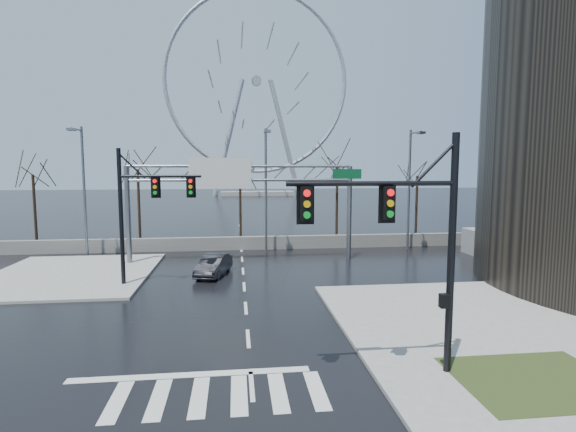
{
  "coord_description": "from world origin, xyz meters",
  "views": [
    {
      "loc": [
        -0.43,
        -17.61,
        6.89
      ],
      "look_at": [
        2.69,
        9.02,
        4.0
      ],
      "focal_mm": 28.0,
      "sensor_mm": 36.0,
      "label": 1
    }
  ],
  "objects": [
    {
      "name": "sign_gantry",
      "position": [
        -0.38,
        14.96,
        5.18
      ],
      "size": [
        16.36,
        0.4,
        7.6
      ],
      "color": "slate",
      "rests_on": "ground"
    },
    {
      "name": "sidewalk_far",
      "position": [
        -11.0,
        12.0,
        0.07
      ],
      "size": [
        10.0,
        12.0,
        0.15
      ],
      "primitive_type": "cube",
      "color": "gray",
      "rests_on": "ground"
    },
    {
      "name": "ferris_wheel",
      "position": [
        5.0,
        95.0,
        26.13
      ],
      "size": [
        45.0,
        6.0,
        50.91
      ],
      "color": "gray",
      "rests_on": "ground"
    },
    {
      "name": "sidewalk_right_ext",
      "position": [
        10.0,
        2.0,
        0.07
      ],
      "size": [
        12.0,
        10.0,
        0.15
      ],
      "primitive_type": "cube",
      "color": "gray",
      "rests_on": "ground"
    },
    {
      "name": "tree_far_left",
      "position": [
        -18.0,
        24.0,
        5.57
      ],
      "size": [
        3.5,
        3.5,
        7.0
      ],
      "color": "black",
      "rests_on": "ground"
    },
    {
      "name": "tree_center",
      "position": [
        0.0,
        24.5,
        5.17
      ],
      "size": [
        3.25,
        3.25,
        6.5
      ],
      "color": "black",
      "rests_on": "ground"
    },
    {
      "name": "car",
      "position": [
        -1.89,
        11.07,
        0.66
      ],
      "size": [
        2.43,
        4.24,
        1.32
      ],
      "primitive_type": "imported",
      "rotation": [
        0.0,
        0.0,
        -0.27
      ],
      "color": "black",
      "rests_on": "ground"
    },
    {
      "name": "tree_far_right",
      "position": [
        17.0,
        24.0,
        5.41
      ],
      "size": [
        3.4,
        3.4,
        6.8
      ],
      "color": "black",
      "rests_on": "ground"
    },
    {
      "name": "tree_left",
      "position": [
        -9.0,
        23.5,
        5.98
      ],
      "size": [
        3.75,
        3.75,
        7.5
      ],
      "color": "black",
      "rests_on": "ground"
    },
    {
      "name": "signal_mast_far",
      "position": [
        -5.87,
        8.96,
        4.83
      ],
      "size": [
        4.72,
        0.41,
        8.0
      ],
      "color": "black",
      "rests_on": "ground"
    },
    {
      "name": "tree_right",
      "position": [
        9.0,
        23.5,
        6.22
      ],
      "size": [
        3.9,
        3.9,
        7.8
      ],
      "color": "black",
      "rests_on": "ground"
    },
    {
      "name": "streetlight_left",
      "position": [
        -12.0,
        18.16,
        5.89
      ],
      "size": [
        0.5,
        2.55,
        10.0
      ],
      "color": "slate",
      "rests_on": "ground"
    },
    {
      "name": "grass_strip",
      "position": [
        9.0,
        -5.0,
        0.15
      ],
      "size": [
        5.0,
        4.0,
        0.02
      ],
      "primitive_type": "cube",
      "color": "#283A18",
      "rests_on": "sidewalk_near"
    },
    {
      "name": "streetlight_right",
      "position": [
        14.0,
        18.16,
        5.89
      ],
      "size": [
        0.5,
        2.55,
        10.0
      ],
      "color": "slate",
      "rests_on": "ground"
    },
    {
      "name": "streetlight_mid",
      "position": [
        2.0,
        18.16,
        5.89
      ],
      "size": [
        0.5,
        2.55,
        10.0
      ],
      "color": "slate",
      "rests_on": "ground"
    },
    {
      "name": "barrier_wall",
      "position": [
        0.0,
        20.0,
        0.55
      ],
      "size": [
        52.0,
        0.5,
        1.1
      ],
      "primitive_type": "cube",
      "color": "slate",
      "rests_on": "ground"
    },
    {
      "name": "signal_mast_near",
      "position": [
        5.14,
        -4.04,
        4.87
      ],
      "size": [
        5.52,
        0.41,
        8.0
      ],
      "color": "black",
      "rests_on": "ground"
    },
    {
      "name": "ground",
      "position": [
        0.0,
        0.0,
        0.0
      ],
      "size": [
        260.0,
        260.0,
        0.0
      ],
      "primitive_type": "plane",
      "color": "black",
      "rests_on": "ground"
    }
  ]
}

